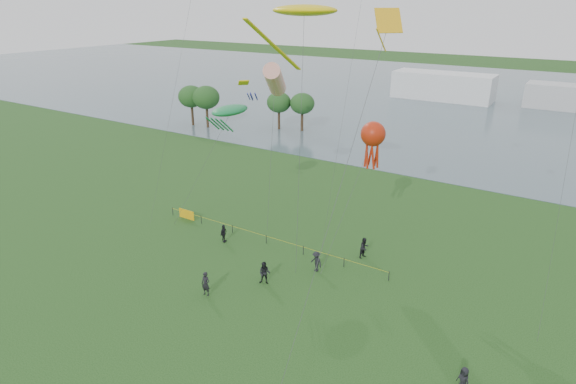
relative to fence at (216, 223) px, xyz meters
The scene contains 17 objects.
ground_plane 19.02m from the fence, 52.09° to the right, with size 400.00×400.00×0.00m, color #173B13.
lake 85.80m from the fence, 82.17° to the left, with size 400.00×120.00×0.08m, color slate.
pavilion_left 80.04m from the fence, 90.23° to the left, with size 22.00×8.00×6.00m, color white.
pavilion_right 86.90m from the fence, 72.81° to the left, with size 18.00×7.00×5.00m, color silver.
trees 40.96m from the fence, 124.77° to the left, with size 23.30×11.41×7.38m.
fence is the anchor object (origin of this frame).
spectator_a 11.46m from the fence, 29.85° to the right, with size 0.93×0.72×1.91m, color black.
spectator_b 12.58m from the fence, ahead, with size 1.16×0.66×1.79m, color black.
spectator_c 3.19m from the fence, 35.63° to the right, with size 1.01×0.42×1.73m, color black.
spectator_d 27.60m from the fence, 19.04° to the right, with size 0.83×0.54×1.69m, color black.
spectator_f 11.77m from the fence, 53.11° to the right, with size 0.71×0.47×1.94m, color black.
spectator_g 15.07m from the fence, ahead, with size 0.91×0.71×1.87m, color black.
kite_stingray 21.68m from the fence, 10.65° to the left, with size 5.54×10.21×20.76m.
kite_windsock 15.12m from the fence, 65.38° to the left, with size 4.18×6.56×15.80m.
kite_creature 11.20m from the fence, 58.67° to the left, with size 6.31×5.68×12.04m.
kite_octopus 18.05m from the fence, 14.59° to the left, with size 2.48×6.86×11.84m.
kite_delta 26.84m from the fence, 18.13° to the right, with size 1.62×12.82×20.63m.
Camera 1 is at (17.48, -17.55, 20.94)m, focal length 30.00 mm.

